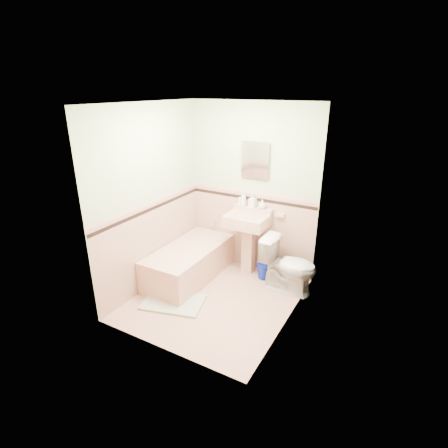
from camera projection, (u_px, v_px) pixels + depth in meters
The scene contains 32 objects.
floor at pixel (215, 299), 4.71m from camera, with size 2.20×2.20×0.00m, color tan.
ceiling at pixel (213, 103), 3.79m from camera, with size 2.20×2.20×0.00m, color white.
wall_back at pixel (252, 190), 5.14m from camera, with size 2.50×2.50×0.00m, color #F5E6C7.
wall_front at pixel (156, 245), 3.35m from camera, with size 2.50×2.50×0.00m, color #F5E6C7.
wall_left at pixel (150, 199), 4.70m from camera, with size 2.50×2.50×0.00m, color #F5E6C7.
wall_right at pixel (293, 226), 3.79m from camera, with size 2.50×2.50×0.00m, color #F5E6C7.
wainscot_back at pixel (250, 231), 5.37m from camera, with size 2.00×2.00×0.00m, color tan.
wainscot_front at pixel (161, 302), 3.60m from camera, with size 2.00×2.00×0.00m, color tan.
wainscot_left at pixel (154, 243), 4.93m from camera, with size 2.20×2.20×0.00m, color tan.
wainscot_right at pixel (288, 278), 4.04m from camera, with size 2.20×2.20×0.00m, color tan.
accent_back at pixel (251, 198), 5.17m from camera, with size 2.00×2.00×0.00m, color black.
accent_front at pixel (158, 256), 3.42m from camera, with size 2.00×2.00×0.00m, color black.
accent_left at pixel (152, 209), 4.74m from camera, with size 2.20×2.20×0.00m, color black.
accent_right at pixel (291, 237), 3.85m from camera, with size 2.20×2.20×0.00m, color black.
cap_back at pixel (252, 192), 5.14m from camera, with size 2.00×2.00×0.00m, color tan.
cap_front at pixel (157, 247), 3.38m from camera, with size 2.00×2.00×0.00m, color tan.
cap_left at pixel (151, 202), 4.70m from camera, with size 2.20×2.20×0.00m, color tan.
cap_right at pixel (291, 229), 3.81m from camera, with size 2.20×2.20×0.00m, color tan.
bathtub at pixel (190, 263), 5.18m from camera, with size 0.70×1.50×0.45m, color tan.
tub_faucet at pixel (214, 222), 5.61m from camera, with size 0.04×0.04×0.12m, color silver.
sink at pixel (247, 244), 5.21m from camera, with size 0.60×0.49×0.94m, color tan, non-canonical shape.
sink_faucet at pixel (252, 211), 5.15m from camera, with size 0.02×0.02×0.10m, color silver.
medicine_cabinet at pixel (255, 160), 4.93m from camera, with size 0.36×0.04×0.45m, color white.
soap_dish at pixel (280, 215), 5.00m from camera, with size 0.13×0.08×0.04m, color tan.
soap_bottle_left at pixel (244, 199), 5.19m from camera, with size 0.08×0.08×0.21m, color #B2B2B2.
soap_bottle_mid at pixel (253, 200), 5.12m from camera, with size 0.09×0.09×0.20m, color #B2B2B2.
soap_bottle_right at pixel (262, 204), 5.07m from camera, with size 0.10×0.10×0.13m, color #B2B2B2.
tube at pixel (240, 201), 5.23m from camera, with size 0.04×0.04×0.12m, color white.
toilet at pixel (289, 265), 4.79m from camera, with size 0.43×0.75×0.76m, color white.
bucket at pixel (264, 271), 5.19m from camera, with size 0.23×0.23×0.23m, color #07188C, non-canonical shape.
bath_mat at pixel (173, 302), 4.61m from camera, with size 0.78×0.52×0.03m, color #949F84.
shoe at pixel (169, 298), 4.61m from camera, with size 0.15×0.07×0.06m, color #BF1E59.
Camera 1 is at (2.06, -3.44, 2.67)m, focal length 28.00 mm.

